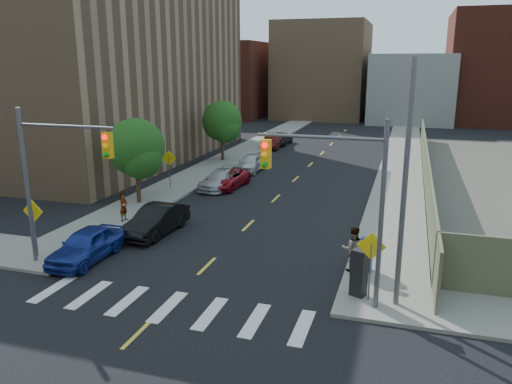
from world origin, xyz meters
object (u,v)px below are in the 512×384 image
Objects in this scene: parked_car_grey at (279,139)px; payphone at (359,273)px; parked_car_black at (156,220)px; parked_car_red at (226,179)px; mailbox at (364,254)px; pedestrian_east at (353,249)px; parked_car_maroon at (273,141)px; pedestrian_west at (123,207)px; parked_car_silver at (220,179)px; parked_car_white at (251,163)px; parked_car_blue at (86,245)px.

payphone is (12.29, -35.20, 0.43)m from parked_car_grey.
parked_car_black is 10.59m from parked_car_red.
mailbox is 0.57m from pedestrian_east.
pedestrian_west reaches higher than parked_car_maroon.
parked_car_black is 10.73m from pedestrian_east.
parked_car_silver is 16.68m from mailbox.
payphone is at bearing -60.79° from parked_car_white.
payphone reaches higher than parked_car_silver.
parked_car_blue is at bearing -103.63° from parked_car_black.
parked_car_silver is 20.48m from parked_car_grey.
parked_car_silver is 2.84× the size of pedestrian_west.
parked_car_grey is at bearing 89.50° from parked_car_blue.
parked_car_red is 20.17m from parked_car_grey.
parked_car_red is (0.00, 10.59, -0.11)m from parked_car_black.
parked_car_red is 16.54m from pedestrian_east.
parked_car_grey is at bearing 95.81° from parked_car_black.
mailbox is (12.27, -30.23, 0.11)m from parked_car_maroon.
parked_car_red is 17.71m from parked_car_maroon.
parked_car_blue is 1.02× the size of parked_car_white.
parked_car_black is 30.75m from parked_car_grey.
parked_car_silver reaches higher than parked_car_grey.
pedestrian_west is (-2.64, 1.11, 0.20)m from parked_car_black.
parked_car_maroon is 32.63m from mailbox.
parked_car_maroon is 2.37× the size of pedestrian_east.
payphone reaches higher than parked_car_blue.
pedestrian_east is at bearing -43.85° from parked_car_silver.
pedestrian_east is at bearing 9.44° from parked_car_blue.
payphone is at bearing -108.96° from pedestrian_west.
pedestrian_west is (-1.34, -29.61, 0.31)m from parked_car_grey.
pedestrian_east is (10.50, -12.77, 0.49)m from parked_car_red.
pedestrian_east is at bearing -152.13° from mailbox.
parked_car_blue is at bearing -1.46° from pedestrian_east.
payphone is (10.99, -15.06, 0.43)m from parked_car_red.
mailbox is at bearing -70.56° from parked_car_maroon.
parked_car_maroon reaches higher than parked_car_red.
parked_car_grey is (-1.30, 30.72, -0.11)m from parked_car_black.
mailbox is (10.97, -18.35, 0.15)m from parked_car_white.
parked_car_silver is at bearing -10.72° from pedestrian_west.
payphone is 14.73m from pedestrian_west.
parked_car_black is 3.05× the size of mailbox.
parked_car_grey is (-1.30, 20.13, -0.01)m from parked_car_red.
parked_car_maroon is 34.96m from payphone.
pedestrian_east is (11.80, -30.43, 0.37)m from parked_car_maroon.
parked_car_black is 2.84× the size of pedestrian_west.
mailbox is at bearing -42.18° from parked_car_silver.
pedestrian_east is at bearing -8.34° from parked_car_black.
parked_car_blue is at bearing -88.69° from parked_car_silver.
mailbox is 0.77× the size of pedestrian_east.
parked_car_red is at bearing -88.57° from parked_car_white.
parked_car_white is at bearing 94.64° from parked_car_red.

